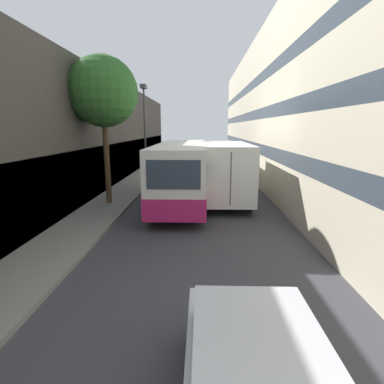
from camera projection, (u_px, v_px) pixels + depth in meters
name	position (u px, v px, depth m)	size (l,w,h in m)	color
ground_plane	(197.00, 207.00, 15.22)	(150.00, 150.00, 0.00)	#38383D
sidewalk_left	(108.00, 205.00, 15.34)	(2.26, 60.00, 0.15)	gray
building_left_shopfront	(59.00, 141.00, 14.72)	(2.40, 60.00, 7.31)	#423D38
building_right_apartment	(309.00, 102.00, 13.98)	(2.40, 60.00, 10.36)	#B7AD93
car_hatchback	(257.00, 384.00, 3.85)	(1.88, 3.98, 1.46)	#B7B7BC
bus	(182.00, 172.00, 15.97)	(2.50, 9.89, 3.16)	silver
box_truck	(224.00, 169.00, 16.99)	(2.42, 8.61, 3.16)	silver
street_lamp	(144.00, 116.00, 20.46)	(0.36, 0.80, 6.66)	#38383D
street_tree_left	(103.00, 92.00, 14.47)	(3.39, 3.39, 7.23)	#4C3823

